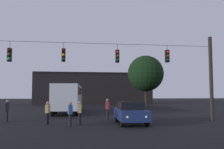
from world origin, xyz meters
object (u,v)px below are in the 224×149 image
object	(u,v)px
pedestrian_near_bus	(80,111)
pedestrian_trailing	(48,112)
city_bus	(69,96)
car_far_left	(59,102)
pedestrian_crossing_left	(70,113)
tree_left_silhouette	(146,74)
pedestrian_crossing_right	(107,108)
car_near_right	(130,112)
pedestrian_crossing_center	(7,110)

from	to	relation	value
pedestrian_near_bus	pedestrian_trailing	world-z (taller)	pedestrian_near_bus
city_bus	car_far_left	xyz separation A→B (m)	(-1.71, 10.00, -1.07)
pedestrian_crossing_left	tree_left_silhouette	size ratio (longest dim) A/B	0.19
car_far_left	pedestrian_crossing_right	bearing A→B (deg)	-74.25
pedestrian_trailing	pedestrian_near_bus	bearing A→B (deg)	-13.19
car_near_right	pedestrian_trailing	distance (m)	5.64
pedestrian_crossing_left	pedestrian_near_bus	distance (m)	1.02
pedestrian_trailing	tree_left_silhouette	bearing A→B (deg)	59.23
car_far_left	pedestrian_trailing	size ratio (longest dim) A/B	2.87
car_near_right	pedestrian_crossing_center	bearing A→B (deg)	165.65
car_far_left	city_bus	bearing A→B (deg)	-80.31
pedestrian_crossing_center	pedestrian_trailing	bearing A→B (deg)	-30.04
pedestrian_crossing_right	tree_left_silhouette	bearing A→B (deg)	65.89
pedestrian_crossing_right	tree_left_silhouette	size ratio (longest dim) A/B	0.20
pedestrian_crossing_right	pedestrian_trailing	world-z (taller)	pedestrian_crossing_right
car_near_right	pedestrian_crossing_left	world-z (taller)	pedestrian_crossing_left
pedestrian_near_bus	pedestrian_trailing	bearing A→B (deg)	166.81
city_bus	pedestrian_crossing_center	size ratio (longest dim) A/B	6.87
car_near_right	pedestrian_crossing_right	distance (m)	3.36
pedestrian_crossing_right	tree_left_silhouette	world-z (taller)	tree_left_silhouette
city_bus	car_far_left	distance (m)	10.20
pedestrian_near_bus	tree_left_silhouette	bearing A→B (deg)	64.14
pedestrian_crossing_center	pedestrian_near_bus	distance (m)	5.71
car_near_right	pedestrian_crossing_right	bearing A→B (deg)	111.35
city_bus	pedestrian_trailing	distance (m)	10.80
pedestrian_near_bus	pedestrian_trailing	size ratio (longest dim) A/B	1.03
city_bus	car_far_left	size ratio (longest dim) A/B	2.51
pedestrian_crossing_right	pedestrian_trailing	distance (m)	5.16
pedestrian_crossing_center	pedestrian_trailing	xyz separation A→B (m)	(3.08, -1.78, -0.05)
pedestrian_crossing_left	pedestrian_crossing_right	bearing A→B (deg)	54.45
city_bus	pedestrian_near_bus	world-z (taller)	city_bus
car_near_right	tree_left_silhouette	distance (m)	23.69
pedestrian_near_bus	tree_left_silhouette	xyz separation A→B (m)	(10.73, 22.14, 4.46)
car_far_left	tree_left_silhouette	world-z (taller)	tree_left_silhouette
pedestrian_crossing_center	pedestrian_crossing_right	size ratio (longest dim) A/B	0.98
pedestrian_crossing_right	tree_left_silhouette	distance (m)	21.23
car_near_right	pedestrian_near_bus	size ratio (longest dim) A/B	2.75
pedestrian_crossing_right	car_near_right	bearing A→B (deg)	-68.65
pedestrian_crossing_right	pedestrian_crossing_center	bearing A→B (deg)	-173.15
car_near_right	car_far_left	world-z (taller)	same
car_near_right	pedestrian_near_bus	xyz separation A→B (m)	(-3.47, -0.06, 0.10)
tree_left_silhouette	pedestrian_near_bus	bearing A→B (deg)	-115.86
car_far_left	pedestrian_crossing_left	xyz separation A→B (m)	(2.22, -22.02, 0.07)
pedestrian_trailing	tree_left_silhouette	distance (m)	25.58
city_bus	car_near_right	distance (m)	12.11
pedestrian_crossing_center	car_near_right	bearing A→B (deg)	-14.35
car_near_right	pedestrian_trailing	size ratio (longest dim) A/B	2.84
pedestrian_crossing_left	pedestrian_crossing_center	size ratio (longest dim) A/B	0.96
city_bus	pedestrian_crossing_center	bearing A→B (deg)	-114.73
car_far_left	pedestrian_crossing_left	distance (m)	22.13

